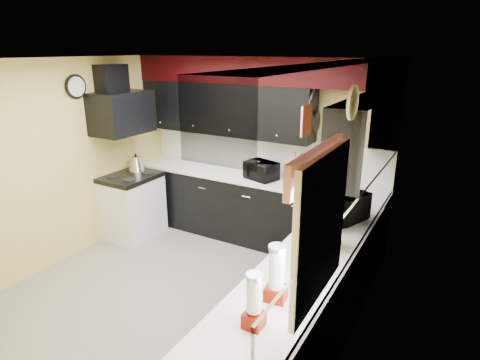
{
  "coord_description": "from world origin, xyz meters",
  "views": [
    {
      "loc": [
        2.47,
        -3.09,
        2.6
      ],
      "look_at": [
        0.31,
        0.67,
        1.17
      ],
      "focal_mm": 30.0,
      "sensor_mm": 36.0,
      "label": 1
    }
  ],
  "objects_px": {
    "microwave": "(341,207)",
    "toaster_oven": "(261,170)",
    "kettle": "(136,163)",
    "utensil_crock": "(297,176)",
    "knife_block": "(330,181)"
  },
  "relations": [
    {
      "from": "microwave",
      "to": "knife_block",
      "type": "height_order",
      "value": "microwave"
    },
    {
      "from": "toaster_oven",
      "to": "utensil_crock",
      "type": "xyz_separation_m",
      "value": [
        0.48,
        0.09,
        -0.03
      ]
    },
    {
      "from": "knife_block",
      "to": "kettle",
      "type": "relative_size",
      "value": 0.9
    },
    {
      "from": "microwave",
      "to": "toaster_oven",
      "type": "bearing_deg",
      "value": 80.29
    },
    {
      "from": "microwave",
      "to": "kettle",
      "type": "relative_size",
      "value": 2.3
    },
    {
      "from": "toaster_oven",
      "to": "knife_block",
      "type": "relative_size",
      "value": 2.03
    },
    {
      "from": "utensil_crock",
      "to": "knife_block",
      "type": "relative_size",
      "value": 0.87
    },
    {
      "from": "toaster_oven",
      "to": "utensil_crock",
      "type": "distance_m",
      "value": 0.49
    },
    {
      "from": "microwave",
      "to": "utensil_crock",
      "type": "xyz_separation_m",
      "value": [
        -0.83,
        0.88,
        -0.05
      ]
    },
    {
      "from": "knife_block",
      "to": "microwave",
      "type": "bearing_deg",
      "value": -71.24
    },
    {
      "from": "kettle",
      "to": "knife_block",
      "type": "bearing_deg",
      "value": 11.95
    },
    {
      "from": "microwave",
      "to": "kettle",
      "type": "bearing_deg",
      "value": 105.63
    },
    {
      "from": "microwave",
      "to": "knife_block",
      "type": "relative_size",
      "value": 2.56
    },
    {
      "from": "knife_block",
      "to": "toaster_oven",
      "type": "bearing_deg",
      "value": -179.18
    },
    {
      "from": "kettle",
      "to": "toaster_oven",
      "type": "bearing_deg",
      "value": 14.99
    }
  ]
}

